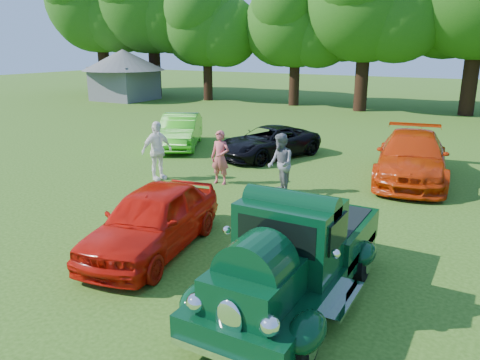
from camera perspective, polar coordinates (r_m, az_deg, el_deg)
The scene contains 10 objects.
ground at distance 9.47m, azimuth -1.21°, elevation -10.39°, with size 120.00×120.00×0.00m, color #2A4C11.
hero_pickup at distance 8.04m, azimuth 6.65°, elevation -9.23°, with size 2.20×4.73×1.85m.
red_convertible at distance 10.04m, azimuth -10.60°, elevation -4.74°, with size 1.64×4.08×1.39m, color red.
back_car_lime at distance 20.15m, azimuth -7.32°, elevation 5.94°, with size 1.47×4.23×1.39m, color green.
back_car_black at distance 18.19m, azimuth 3.50°, elevation 4.62°, with size 1.99×4.31×1.20m, color black.
back_car_orange at distance 16.04m, azimuth 20.20°, elevation 2.67°, with size 2.13×5.25×1.52m, color #BF2D06.
spectator_pink at distance 14.60m, azimuth -2.42°, elevation 2.75°, with size 0.62×0.41×1.70m, color #C04F52.
spectator_grey at distance 13.65m, azimuth 4.94°, elevation 1.96°, with size 0.87×0.68×1.79m, color slate.
spectator_white at distance 15.28m, azimuth -10.09°, elevation 3.53°, with size 1.12×0.46×1.90m, color white.
gazebo at distance 38.68m, azimuth -13.98°, elevation 13.00°, with size 6.40×6.40×3.90m.
Camera 1 is at (4.31, -7.29, 4.23)m, focal length 35.00 mm.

